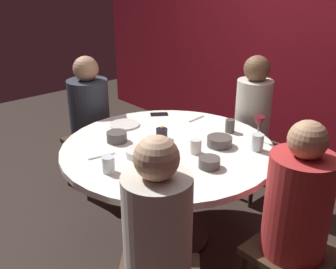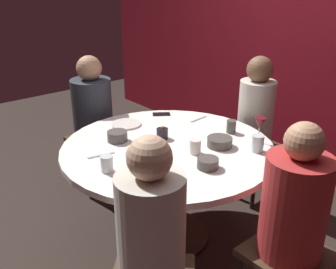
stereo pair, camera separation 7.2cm
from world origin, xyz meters
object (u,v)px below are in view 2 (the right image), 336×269
at_px(candle_holder, 162,133).
at_px(cup_near_candle, 258,143).
at_px(bowl_small_white, 160,166).
at_px(bowl_serving_large, 117,136).
at_px(cup_by_left_diner, 231,127).
at_px(bowl_sauce_side, 139,152).
at_px(cup_by_right_diner, 107,164).
at_px(seated_diner_right, 294,209).
at_px(cell_phone, 161,114).
at_px(seated_diner_front_right, 151,233).
at_px(bowl_rice_portion, 208,163).
at_px(bowl_salad_center, 220,142).
at_px(wine_glass, 260,124).
at_px(dining_table, 168,164).
at_px(cup_center_front, 195,147).
at_px(dinner_plate, 126,124).
at_px(seated_diner_left, 92,109).
at_px(seated_diner_back, 256,114).

xyz_separation_m(candle_holder, cup_near_candle, (0.56, 0.33, 0.02)).
bearing_deg(candle_holder, bowl_small_white, -41.17).
bearing_deg(bowl_serving_large, cup_by_left_diner, 60.04).
xyz_separation_m(bowl_sauce_side, cup_by_right_diner, (0.05, -0.26, 0.03)).
distance_m(seated_diner_right, cell_phone, 1.50).
xyz_separation_m(bowl_small_white, cup_near_candle, (0.21, 0.64, 0.02)).
bearing_deg(bowl_sauce_side, candle_holder, 111.58).
bearing_deg(seated_diner_front_right, bowl_rice_portion, -22.08).
distance_m(cell_phone, bowl_sauce_side, 0.77).
relative_size(bowl_rice_portion, cup_by_left_diner, 1.38).
height_order(bowl_salad_center, cup_by_left_diner, cup_by_left_diner).
xyz_separation_m(wine_glass, bowl_serving_large, (-0.64, -0.72, -0.09)).
height_order(dining_table, bowl_serving_large, bowl_serving_large).
relative_size(bowl_salad_center, cup_near_candle, 1.52).
height_order(seated_diner_right, cup_center_front, seated_diner_right).
bearing_deg(dinner_plate, dining_table, -0.08).
bearing_deg(dining_table, seated_diner_left, 180.00).
bearing_deg(cup_near_candle, candle_holder, -149.16).
distance_m(seated_diner_front_right, cup_center_front, 0.85).
height_order(dining_table, cup_by_left_diner, cup_by_left_diner).
distance_m(dinner_plate, bowl_serving_large, 0.30).
height_order(seated_diner_left, seated_diner_front_right, seated_diner_front_right).
distance_m(bowl_salad_center, bowl_sauce_side, 0.55).
bearing_deg(wine_glass, cell_phone, -169.36).
height_order(seated_diner_back, cup_by_left_diner, seated_diner_back).
relative_size(seated_diner_right, seated_diner_front_right, 0.98).
relative_size(seated_diner_back, seated_diner_right, 1.02).
bearing_deg(bowl_small_white, cup_near_candle, 72.27).
distance_m(seated_diner_back, cup_center_front, 0.91).
relative_size(wine_glass, cup_near_candle, 1.59).
xyz_separation_m(wine_glass, bowl_sauce_side, (-0.36, -0.75, -0.10)).
relative_size(wine_glass, cell_phone, 1.26).
bearing_deg(dinner_plate, candle_holder, 7.16).
height_order(dining_table, seated_diner_back, seated_diner_back).
distance_m(seated_diner_right, candle_holder, 1.09).
relative_size(dining_table, cup_by_right_diner, 14.57).
height_order(seated_diner_back, seated_diner_front_right, seated_diner_back).
distance_m(seated_diner_back, cup_near_candle, 0.71).
distance_m(seated_diner_front_right, bowl_rice_portion, 0.69).
height_order(cell_phone, cup_by_left_diner, cup_by_left_diner).
distance_m(cup_by_left_diner, cup_center_front, 0.45).
relative_size(cell_phone, bowl_salad_center, 0.83).
height_order(seated_diner_back, seated_diner_right, seated_diner_back).
xyz_separation_m(cup_near_candle, cup_by_right_diner, (-0.40, -0.89, -0.01)).
xyz_separation_m(seated_diner_front_right, cup_near_candle, (-0.22, 1.05, 0.06)).
height_order(cell_phone, cup_center_front, cup_center_front).
height_order(dining_table, bowl_small_white, bowl_small_white).
bearing_deg(seated_diner_right, cell_phone, -13.47).
bearing_deg(seated_diner_front_right, wine_glass, -30.21).
bearing_deg(bowl_small_white, bowl_salad_center, 90.42).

